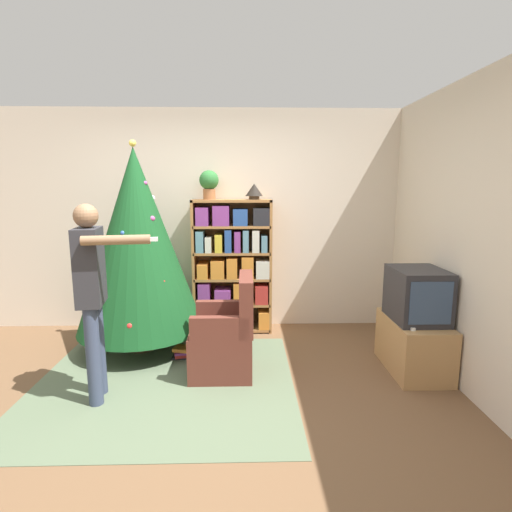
% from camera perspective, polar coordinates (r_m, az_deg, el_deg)
% --- Properties ---
extents(ground_plane, '(14.00, 14.00, 0.00)m').
position_cam_1_polar(ground_plane, '(3.41, -9.53, -20.28)').
color(ground_plane, brown).
extents(wall_back, '(8.00, 0.10, 2.60)m').
position_cam_1_polar(wall_back, '(4.88, -6.87, 5.06)').
color(wall_back, beige).
rests_on(wall_back, ground_plane).
extents(wall_right, '(0.10, 8.00, 2.60)m').
position_cam_1_polar(wall_right, '(3.49, 30.89, 1.79)').
color(wall_right, beige).
rests_on(wall_right, ground_plane).
extents(area_rug, '(2.25, 2.05, 0.01)m').
position_cam_1_polar(area_rug, '(3.75, -12.94, -17.38)').
color(area_rug, '#56664C').
rests_on(area_rug, ground_plane).
extents(bookshelf, '(0.91, 0.33, 1.56)m').
position_cam_1_polar(bookshelf, '(4.69, -3.37, -1.53)').
color(bookshelf, '#A8703D').
rests_on(bookshelf, ground_plane).
extents(tv_stand, '(0.47, 0.77, 0.50)m').
position_cam_1_polar(tv_stand, '(4.09, 21.58, -11.75)').
color(tv_stand, tan).
rests_on(tv_stand, ground_plane).
extents(television, '(0.44, 0.55, 0.48)m').
position_cam_1_polar(television, '(3.94, 22.05, -5.15)').
color(television, '#28282D').
rests_on(television, tv_stand).
extents(game_remote, '(0.04, 0.12, 0.02)m').
position_cam_1_polar(game_remote, '(3.75, 21.24, -9.49)').
color(game_remote, white).
rests_on(game_remote, tv_stand).
extents(christmas_tree, '(1.30, 1.30, 2.16)m').
position_cam_1_polar(christmas_tree, '(4.28, -16.56, 2.08)').
color(christmas_tree, '#4C3323').
rests_on(christmas_tree, ground_plane).
extents(armchair, '(0.57, 0.56, 0.92)m').
position_cam_1_polar(armchair, '(3.75, -4.31, -11.79)').
color(armchair, brown).
rests_on(armchair, ground_plane).
extents(standing_person, '(0.68, 0.46, 1.58)m').
position_cam_1_polar(standing_person, '(3.36, -22.35, -4.15)').
color(standing_person, '#38425B').
rests_on(standing_person, ground_plane).
extents(potted_plant, '(0.22, 0.22, 0.33)m').
position_cam_1_polar(potted_plant, '(4.63, -6.73, 10.37)').
color(potted_plant, '#935B38').
rests_on(potted_plant, bookshelf).
extents(table_lamp, '(0.20, 0.20, 0.18)m').
position_cam_1_polar(table_lamp, '(4.61, -0.27, 9.33)').
color(table_lamp, '#473828').
rests_on(table_lamp, bookshelf).
extents(book_pile_near_tree, '(0.23, 0.18, 0.11)m').
position_cam_1_polar(book_pile_near_tree, '(4.21, -10.25, -13.39)').
color(book_pile_near_tree, '#232328').
rests_on(book_pile_near_tree, ground_plane).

